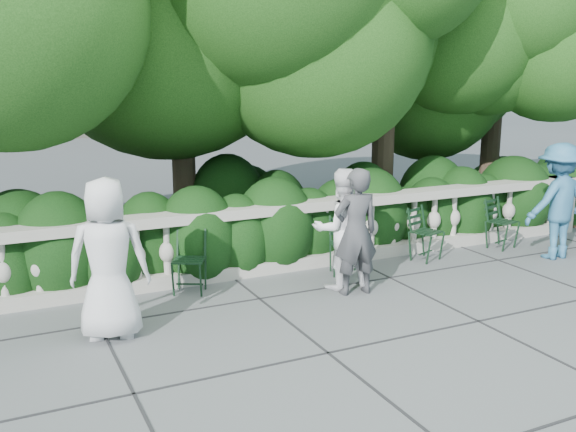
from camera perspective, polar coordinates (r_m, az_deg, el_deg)
name	(u,v)px	position (r m, az deg, el deg)	size (l,w,h in m)	color
ground	(324,313)	(7.80, 3.21, -8.65)	(90.00, 90.00, 0.00)	#4F5256
balustrade	(264,240)	(9.19, -2.16, -2.14)	(12.00, 0.44, 1.00)	#9E998E
shrub_hedge	(235,252)	(10.40, -4.78, -3.20)	(15.00, 2.60, 1.70)	black
chair_c	(188,296)	(8.45, -8.90, -7.08)	(0.44, 0.48, 0.84)	black
chair_d	(347,277)	(9.16, 5.23, -5.41)	(0.44, 0.48, 0.84)	black
chair_e	(508,250)	(11.09, 19.00, -2.85)	(0.44, 0.48, 0.84)	black
chair_f	(433,262)	(10.08, 12.77, -4.00)	(0.44, 0.48, 0.84)	black
person_businessman	(108,259)	(7.12, -15.69, -3.69)	(0.87, 0.56, 1.77)	silver
person_woman_grey	(356,232)	(8.29, 6.04, -1.41)	(0.61, 0.40, 1.66)	#3B3C40
person_casual_man	(341,229)	(8.51, 4.74, -1.15)	(0.78, 0.61, 1.62)	white
person_older_blue	(558,201)	(10.69, 22.85, 1.22)	(1.16, 0.67, 1.79)	#2F668D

